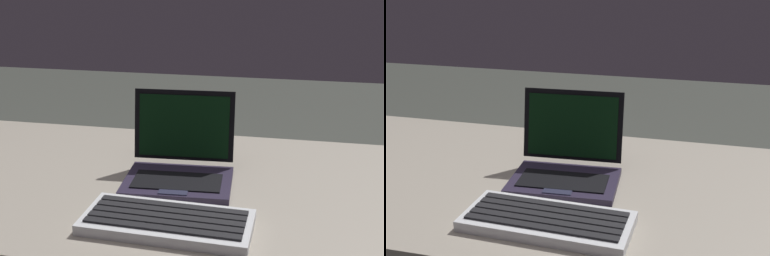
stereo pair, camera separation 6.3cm
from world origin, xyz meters
The scene contains 3 objects.
desk centered at (0.00, 0.00, 0.64)m, with size 1.58×0.67×0.72m.
laptop_front centered at (0.01, 0.02, 0.76)m, with size 0.25×0.21×0.19m.
external_keyboard centered at (0.03, -0.19, 0.73)m, with size 0.33×0.15×0.03m.
Camera 2 is at (0.29, -0.99, 1.21)m, focal length 46.60 mm.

